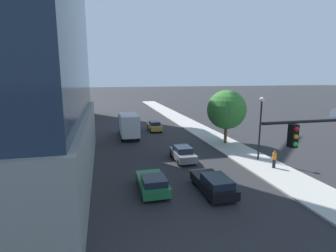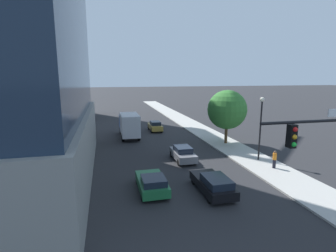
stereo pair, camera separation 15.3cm
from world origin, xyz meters
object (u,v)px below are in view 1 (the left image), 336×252
object	(u,v)px
street_lamp	(261,120)
car_gold	(154,126)
construction_building	(41,15)
pedestrian_orange_shirt	(274,159)
car_black	(214,184)
box_truck	(129,124)
street_tree	(226,110)
car_gray	(183,153)
car_green	(153,183)

from	to	relation	value
street_lamp	car_gold	xyz separation A→B (m)	(-7.23, 16.70, -3.41)
construction_building	car_gold	world-z (taller)	construction_building
construction_building	pedestrian_orange_shirt	xyz separation A→B (m)	(25.20, -35.99, -18.45)
car_gold	pedestrian_orange_shirt	world-z (taller)	pedestrian_orange_shirt
car_black	box_truck	size ratio (longest dim) A/B	0.66
box_truck	car_gold	bearing A→B (deg)	38.77
street_lamp	street_tree	xyz separation A→B (m)	(-0.21, 6.87, 0.12)
construction_building	car_black	world-z (taller)	construction_building
street_lamp	street_tree	distance (m)	6.87
car_gold	car_gray	xyz separation A→B (m)	(0.00, -14.78, -0.03)
car_gold	car_black	distance (m)	22.38
car_black	car_gray	size ratio (longest dim) A/B	1.13
street_tree	box_truck	xyz separation A→B (m)	(-11.26, 6.43, -2.45)
street_tree	car_gray	distance (m)	9.30
street_lamp	car_black	bearing A→B (deg)	-141.84
car_black	pedestrian_orange_shirt	size ratio (longest dim) A/B	2.90
box_truck	pedestrian_orange_shirt	xyz separation A→B (m)	(11.49, -15.76, -0.87)
car_gold	car_gray	world-z (taller)	car_gold
street_lamp	street_tree	bearing A→B (deg)	91.73
car_green	construction_building	bearing A→B (deg)	109.85
box_truck	street_lamp	bearing A→B (deg)	-49.23
car_green	box_truck	bearing A→B (deg)	90.00
car_green	pedestrian_orange_shirt	bearing A→B (deg)	9.87
street_tree	car_green	world-z (taller)	street_tree
construction_building	car_gray	world-z (taller)	construction_building
car_black	box_truck	xyz separation A→B (m)	(-4.24, 18.98, 1.13)
street_tree	car_gold	bearing A→B (deg)	125.53
car_gray	pedestrian_orange_shirt	size ratio (longest dim) A/B	2.56
car_black	car_gold	bearing A→B (deg)	90.00
street_lamp	car_green	distance (m)	12.79
car_black	construction_building	bearing A→B (deg)	114.61
street_tree	car_gold	xyz separation A→B (m)	(-7.02, 9.83, -3.53)
car_gray	pedestrian_orange_shirt	distance (m)	8.48
street_tree	car_black	world-z (taller)	street_tree
pedestrian_orange_shirt	construction_building	bearing A→B (deg)	125.00
construction_building	box_truck	size ratio (longest dim) A/B	6.29
construction_building	car_green	xyz separation A→B (m)	(13.72, -37.99, -18.74)
box_truck	car_black	bearing A→B (deg)	-77.41
car_gold	box_truck	xyz separation A→B (m)	(-4.24, -3.40, 1.08)
car_gold	car_green	distance (m)	21.59
street_lamp	pedestrian_orange_shirt	world-z (taller)	street_lamp
car_gold	box_truck	distance (m)	5.54
construction_building	street_lamp	size ratio (longest dim) A/B	7.22
street_lamp	box_truck	bearing A→B (deg)	130.77
street_lamp	box_truck	world-z (taller)	street_lamp
car_gold	pedestrian_orange_shirt	bearing A→B (deg)	-69.28
street_tree	box_truck	distance (m)	13.19
construction_building	street_tree	xyz separation A→B (m)	(24.97, -26.66, -15.13)
car_gold	box_truck	size ratio (longest dim) A/B	0.57
car_gold	car_black	bearing A→B (deg)	-90.00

